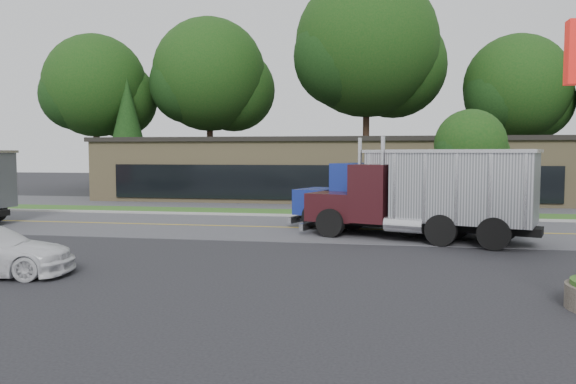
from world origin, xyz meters
name	(u,v)px	position (x,y,z in m)	size (l,w,h in m)	color
ground	(177,268)	(0.00, 0.00, 0.00)	(140.00, 140.00, 0.00)	#2C2C30
road	(252,227)	(0.00, 9.00, 0.00)	(60.00, 8.00, 0.02)	slate
center_line	(252,227)	(0.00, 9.00, 0.00)	(60.00, 0.12, 0.01)	gold
curb	(272,216)	(0.00, 13.20, 0.00)	(60.00, 0.30, 0.12)	#9E9E99
grass_verge	(278,213)	(0.00, 15.00, 0.00)	(60.00, 3.40, 0.03)	#33541C
far_parking	(293,204)	(0.00, 20.00, 0.00)	(60.00, 7.00, 0.02)	slate
strip_mall	(334,170)	(2.00, 26.00, 2.00)	(32.00, 12.00, 4.00)	#96845C
tree_far_a	(98,91)	(-19.85, 32.12, 8.81)	(9.68, 9.11, 13.81)	#382619
tree_far_b	(212,80)	(-9.84, 34.13, 9.78)	(10.75, 10.12, 15.33)	#382619
tree_far_c	(369,52)	(4.20, 34.16, 11.82)	(12.98, 12.22, 18.52)	#382619
tree_far_d	(518,92)	(16.14, 33.11, 8.12)	(8.92, 8.40, 12.72)	#382619
evergreen_left	(128,128)	(-16.00, 30.00, 5.35)	(4.28, 4.28, 9.74)	#382619
tree_verge	(471,148)	(10.06, 15.05, 3.49)	(3.85, 3.62, 5.49)	#382619
dump_truck_blue	(403,188)	(6.50, 8.51, 1.81)	(8.54, 5.11, 3.36)	black
dump_truck_maroon	(432,192)	(7.46, 6.42, 1.81)	(8.73, 5.02, 3.36)	black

